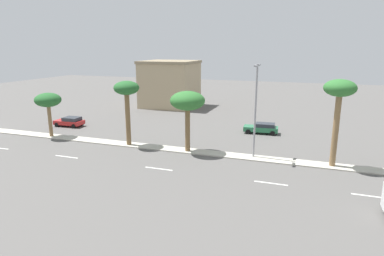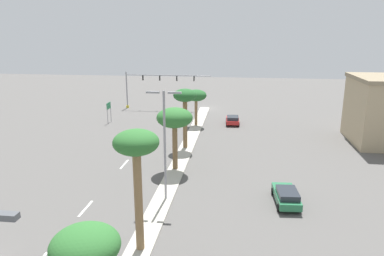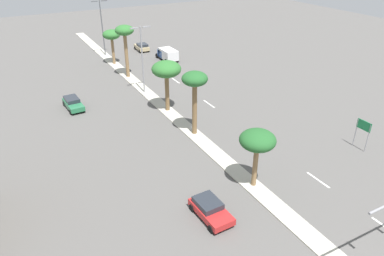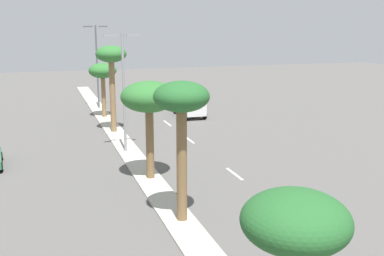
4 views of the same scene
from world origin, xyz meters
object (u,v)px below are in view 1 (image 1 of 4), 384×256
object	(u,v)px
palm_tree_outboard	(48,101)
sedan_green_front	(262,128)
street_lamp_far	(256,103)
sedan_red_right	(70,121)
palm_tree_center	(127,92)
palm_tree_left	(188,102)
palm_tree_near	(339,94)
commercial_building	(170,84)

from	to	relation	value
palm_tree_outboard	sedan_green_front	distance (m)	27.61
street_lamp_far	sedan_red_right	bearing A→B (deg)	-100.82
palm_tree_outboard	palm_tree_center	world-z (taller)	palm_tree_center
palm_tree_left	sedan_red_right	xyz separation A→B (m)	(-5.64, -20.19, -4.78)
palm_tree_left	sedan_red_right	world-z (taller)	palm_tree_left
palm_tree_outboard	palm_tree_near	xyz separation A→B (m)	(-0.20, 33.27, 2.37)
palm_tree_near	palm_tree_left	bearing A→B (deg)	-89.17
commercial_building	street_lamp_far	size ratio (longest dim) A/B	1.03
palm_tree_center	commercial_building	bearing A→B (deg)	-167.51
palm_tree_near	sedan_red_right	distance (m)	35.90
sedan_red_right	palm_tree_center	bearing A→B (deg)	66.34
palm_tree_left	street_lamp_far	size ratio (longest dim) A/B	0.69
commercial_building	palm_tree_left	bearing A→B (deg)	26.73
palm_tree_center	palm_tree_near	distance (m)	22.04
commercial_building	palm_tree_left	xyz separation A→B (m)	(25.88, 13.04, 1.16)
street_lamp_far	palm_tree_near	bearing A→B (deg)	88.46
palm_tree_center	palm_tree_left	bearing A→B (deg)	90.08
commercial_building	palm_tree_near	size ratio (longest dim) A/B	1.19
commercial_building	palm_tree_center	distance (m)	26.59
commercial_building	palm_tree_center	bearing A→B (deg)	12.49
palm_tree_outboard	street_lamp_far	distance (m)	25.70
palm_tree_near	sedan_red_right	xyz separation A→B (m)	(-5.42, -34.92, -6.31)
street_lamp_far	palm_tree_left	bearing A→B (deg)	-86.64
palm_tree_left	sedan_green_front	xyz separation A→B (m)	(-10.75, 6.59, -4.77)
commercial_building	sedan_green_front	size ratio (longest dim) A/B	2.15
palm_tree_left	palm_tree_near	world-z (taller)	palm_tree_near
street_lamp_far	sedan_green_front	bearing A→B (deg)	-176.99
palm_tree_near	commercial_building	bearing A→B (deg)	-132.76
palm_tree_center	sedan_red_right	xyz separation A→B (m)	(-5.65, -12.89, -5.56)
palm_tree_outboard	palm_tree_center	size ratio (longest dim) A/B	0.75
palm_tree_near	palm_tree_outboard	bearing A→B (deg)	-89.65
palm_tree_left	palm_tree_center	bearing A→B (deg)	-89.92
palm_tree_near	sedan_red_right	size ratio (longest dim) A/B	1.99
palm_tree_center	palm_tree_left	xyz separation A→B (m)	(-0.01, 7.30, -0.77)
commercial_building	sedan_red_right	size ratio (longest dim) A/B	2.36
palm_tree_outboard	palm_tree_near	distance (m)	33.35
palm_tree_near	sedan_red_right	bearing A→B (deg)	-98.83
sedan_red_right	commercial_building	bearing A→B (deg)	160.53
commercial_building	palm_tree_center	xyz separation A→B (m)	(25.89, 5.74, 1.93)
commercial_building	sedan_red_right	xyz separation A→B (m)	(20.25, -7.16, -3.63)
palm_tree_center	palm_tree_outboard	bearing A→B (deg)	-90.11
sedan_red_right	sedan_green_front	size ratio (longest dim) A/B	0.91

